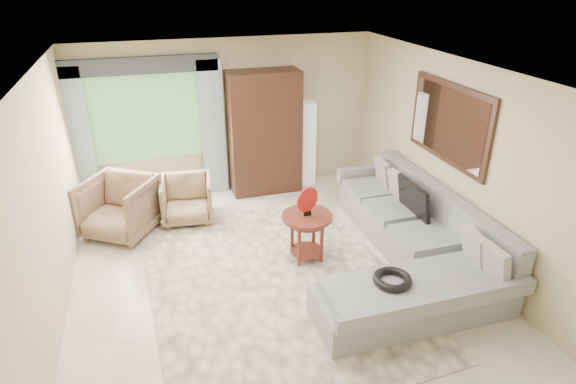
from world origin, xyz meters
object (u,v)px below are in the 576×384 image
object	(u,v)px
coffee_table	(307,236)
potted_plant	(96,198)
armchair_left	(119,207)
floor_lamp	(307,144)
armoire	(264,133)
armchair_right	(187,199)
tv_screen	(414,199)
sectional_sofa	(411,247)

from	to	relation	value
coffee_table	potted_plant	world-z (taller)	coffee_table
armchair_left	floor_lamp	world-z (taller)	floor_lamp
potted_plant	armoire	size ratio (longest dim) A/B	0.27
coffee_table	armchair_right	world-z (taller)	armchair_right
tv_screen	floor_lamp	world-z (taller)	floor_lamp
armchair_left	armchair_right	xyz separation A→B (m)	(0.99, 0.14, -0.08)
armchair_right	potted_plant	size ratio (longest dim) A/B	1.36
potted_plant	sectional_sofa	bearing A→B (deg)	-34.32
sectional_sofa	coffee_table	bearing A→B (deg)	157.04
potted_plant	armoire	bearing A→B (deg)	2.72
armchair_left	armchair_right	size ratio (longest dim) A/B	1.23
coffee_table	floor_lamp	xyz separation A→B (m)	(0.84, 2.42, 0.40)
floor_lamp	armchair_left	bearing A→B (deg)	-163.37
armchair_left	armchair_right	world-z (taller)	armchair_left
armoire	armchair_left	bearing A→B (deg)	-159.58
sectional_sofa	potted_plant	distance (m)	4.90
armchair_right	floor_lamp	world-z (taller)	floor_lamp
tv_screen	armoire	bearing A→B (deg)	121.91
sectional_sofa	armoire	world-z (taller)	armoire
coffee_table	armoire	world-z (taller)	armoire
sectional_sofa	armchair_right	xyz separation A→B (m)	(-2.68, 2.13, 0.07)
sectional_sofa	tv_screen	size ratio (longest dim) A/B	4.68
sectional_sofa	armchair_left	distance (m)	4.17
sectional_sofa	potted_plant	xyz separation A→B (m)	(-4.05, 2.76, 0.00)
armchair_right	floor_lamp	size ratio (longest dim) A/B	0.52
armchair_left	tv_screen	bearing A→B (deg)	11.87
sectional_sofa	floor_lamp	world-z (taller)	floor_lamp
tv_screen	armchair_left	distance (m)	4.22
tv_screen	armoire	distance (m)	2.86
coffee_table	armoire	size ratio (longest dim) A/B	0.32
sectional_sofa	floor_lamp	distance (m)	3.03
coffee_table	armchair_left	world-z (taller)	armchair_left
armchair_left	potted_plant	xyz separation A→B (m)	(-0.38, 0.77, -0.15)
tv_screen	coffee_table	distance (m)	1.58
tv_screen	armchair_left	xyz separation A→B (m)	(-3.93, 1.50, -0.29)
armchair_left	armoire	size ratio (longest dim) A/B	0.45
tv_screen	floor_lamp	bearing A→B (deg)	105.83
coffee_table	armoire	bearing A→B (deg)	89.14
armoire	coffee_table	bearing A→B (deg)	-90.86
armchair_right	sectional_sofa	bearing A→B (deg)	-31.65
armchair_left	armoire	world-z (taller)	armoire
potted_plant	armoire	world-z (taller)	armoire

